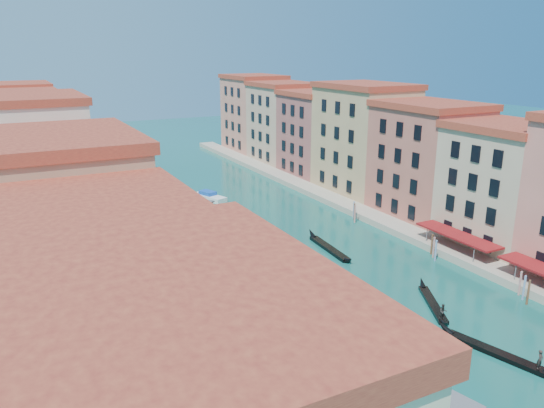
% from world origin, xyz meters
% --- Properties ---
extents(left_bank_palazzos, '(12.80, 128.40, 21.00)m').
position_xyz_m(left_bank_palazzos, '(-26.00, 64.68, 9.71)').
color(left_bank_palazzos, beige).
rests_on(left_bank_palazzos, ground).
extents(right_bank_palazzos, '(12.80, 128.40, 21.00)m').
position_xyz_m(right_bank_palazzos, '(30.00, 65.00, 9.75)').
color(right_bank_palazzos, '#AD3E3A').
rests_on(right_bank_palazzos, ground).
extents(quay, '(4.00, 140.00, 1.00)m').
position_xyz_m(quay, '(22.00, 65.00, 0.50)').
color(quay, '#AEA78C').
rests_on(quay, ground).
extents(mooring_poles_right, '(1.44, 54.24, 3.20)m').
position_xyz_m(mooring_poles_right, '(19.10, 28.80, 1.30)').
color(mooring_poles_right, brown).
rests_on(mooring_poles_right, ground).
extents(vaporetto_near, '(10.79, 23.27, 3.38)m').
position_xyz_m(vaporetto_near, '(-7.94, 20.09, 1.52)').
color(vaporetto_near, silver).
rests_on(vaporetto_near, ground).
extents(vaporetto_far, '(13.78, 18.61, 2.85)m').
position_xyz_m(vaporetto_far, '(-6.37, 75.70, 1.28)').
color(vaporetto_far, silver).
rests_on(vaporetto_far, ground).
extents(gondola_fore, '(4.13, 11.89, 2.41)m').
position_xyz_m(gondola_fore, '(7.28, 19.60, 0.41)').
color(gondola_fore, black).
rests_on(gondola_fore, ground).
extents(gondola_right, '(5.94, 10.13, 2.21)m').
position_xyz_m(gondola_right, '(8.96, 29.23, 0.42)').
color(gondola_right, black).
rests_on(gondola_right, ground).
extents(gondola_far, '(1.97, 12.82, 1.81)m').
position_xyz_m(gondola_far, '(8.21, 48.94, 0.37)').
color(gondola_far, black).
rests_on(gondola_far, ground).
extents(motorboat_mid, '(4.58, 7.74, 1.53)m').
position_xyz_m(motorboat_mid, '(2.65, 45.52, 0.60)').
color(motorboat_mid, white).
rests_on(motorboat_mid, ground).
extents(motorboat_far, '(4.63, 7.64, 1.51)m').
position_xyz_m(motorboat_far, '(2.55, 80.81, 0.59)').
color(motorboat_far, white).
rests_on(motorboat_far, ground).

